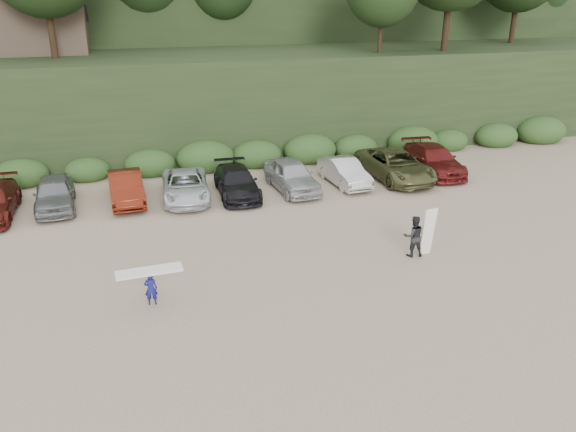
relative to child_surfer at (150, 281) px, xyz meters
name	(u,v)px	position (x,y,z in m)	size (l,w,h in m)	color
ground	(324,277)	(6.12, 0.16, -0.87)	(120.00, 120.00, 0.00)	tan
parked_cars	(178,185)	(2.00, 10.04, -0.13)	(33.81, 6.05, 1.59)	silver
child_surfer	(150,281)	(0.00, 0.00, 0.00)	(2.15, 0.70, 1.28)	navy
adult_surfer	(415,236)	(10.11, 0.86, -0.02)	(1.30, 0.76, 1.97)	black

